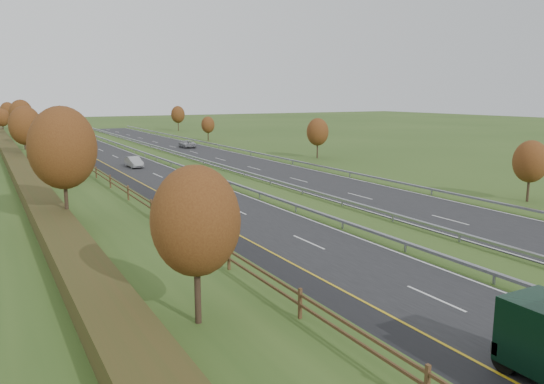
% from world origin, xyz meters
% --- Properties ---
extents(ground, '(400.00, 400.00, 0.00)m').
position_xyz_m(ground, '(8.00, 55.00, 0.00)').
color(ground, '#314C1B').
rests_on(ground, ground).
extents(near_carriageway, '(10.50, 200.00, 0.04)m').
position_xyz_m(near_carriageway, '(0.00, 60.00, 0.02)').
color(near_carriageway, black).
rests_on(near_carriageway, ground).
extents(far_carriageway, '(10.50, 200.00, 0.04)m').
position_xyz_m(far_carriageway, '(16.50, 60.00, 0.02)').
color(far_carriageway, black).
rests_on(far_carriageway, ground).
extents(hard_shoulder, '(3.00, 200.00, 0.04)m').
position_xyz_m(hard_shoulder, '(-3.75, 60.00, 0.02)').
color(hard_shoulder, black).
rests_on(hard_shoulder, ground).
extents(lane_markings, '(26.75, 200.00, 0.01)m').
position_xyz_m(lane_markings, '(6.40, 59.88, 0.05)').
color(lane_markings, silver).
rests_on(lane_markings, near_carriageway).
extents(embankment_left, '(12.00, 200.00, 2.00)m').
position_xyz_m(embankment_left, '(-13.00, 60.00, 1.00)').
color(embankment_left, '#314C1B').
rests_on(embankment_left, ground).
extents(hedge_left, '(2.20, 180.00, 1.10)m').
position_xyz_m(hedge_left, '(-15.00, 60.00, 2.55)').
color(hedge_left, '#373817').
rests_on(hedge_left, embankment_left).
extents(fence_left, '(0.12, 189.06, 1.20)m').
position_xyz_m(fence_left, '(-8.50, 59.59, 2.73)').
color(fence_left, '#422B19').
rests_on(fence_left, embankment_left).
extents(median_barrier_near, '(0.32, 200.00, 0.71)m').
position_xyz_m(median_barrier_near, '(5.70, 60.00, 0.61)').
color(median_barrier_near, gray).
rests_on(median_barrier_near, ground).
extents(median_barrier_far, '(0.32, 200.00, 0.71)m').
position_xyz_m(median_barrier_far, '(10.80, 60.00, 0.61)').
color(median_barrier_far, gray).
rests_on(median_barrier_far, ground).
extents(outer_barrier_far, '(0.32, 200.00, 0.71)m').
position_xyz_m(outer_barrier_far, '(22.30, 60.00, 0.62)').
color(outer_barrier_far, gray).
rests_on(outer_barrier_far, ground).
extents(trees_left, '(6.64, 164.30, 7.66)m').
position_xyz_m(trees_left, '(-12.64, 56.63, 6.37)').
color(trees_left, '#2D2116').
rests_on(trees_left, embankment_left).
extents(trees_far, '(8.45, 118.60, 7.12)m').
position_xyz_m(trees_far, '(29.80, 89.21, 4.25)').
color(trees_far, '#2D2116').
rests_on(trees_far, ground).
extents(road_tanker, '(2.40, 11.22, 3.46)m').
position_xyz_m(road_tanker, '(-0.87, 108.26, 1.86)').
color(road_tanker, silver).
rests_on(road_tanker, near_carriageway).
extents(car_dark_near, '(2.16, 4.79, 1.59)m').
position_xyz_m(car_dark_near, '(2.12, 48.01, 0.84)').
color(car_dark_near, black).
rests_on(car_dark_near, near_carriageway).
extents(car_silver_mid, '(1.77, 4.66, 1.52)m').
position_xyz_m(car_silver_mid, '(0.60, 68.22, 0.80)').
color(car_silver_mid, '#9A9B9E').
rests_on(car_silver_mid, near_carriageway).
extents(car_small_far, '(2.06, 4.70, 1.34)m').
position_xyz_m(car_small_far, '(-0.30, 119.55, 0.71)').
color(car_small_far, '#151D42').
rests_on(car_small_far, near_carriageway).
extents(car_oncoming, '(2.79, 5.37, 1.45)m').
position_xyz_m(car_oncoming, '(17.18, 91.90, 0.76)').
color(car_oncoming, '#9C9CA0').
rests_on(car_oncoming, far_carriageway).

